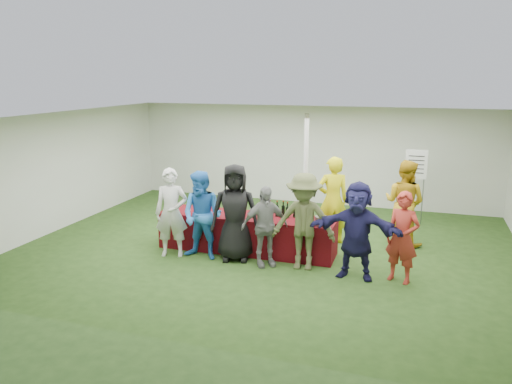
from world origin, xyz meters
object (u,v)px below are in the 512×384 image
(customer_1, at_px, (202,216))
(customer_3, at_px, (265,226))
(serving_table, at_px, (247,233))
(staff_pourer, at_px, (333,200))
(customer_6, at_px, (402,237))
(staff_back, at_px, (404,203))
(customer_0, at_px, (172,213))
(customer_2, at_px, (235,213))
(customer_4, at_px, (304,222))
(customer_5, at_px, (357,230))
(wine_list_sign, at_px, (416,170))
(dump_bucket, at_px, (321,221))

(customer_1, xyz_separation_m, customer_3, (1.25, 0.01, -0.10))
(serving_table, height_order, customer_3, customer_3)
(customer_1, height_order, customer_3, customer_1)
(staff_pourer, height_order, customer_6, staff_pourer)
(staff_back, height_order, customer_0, staff_back)
(staff_pourer, xyz_separation_m, customer_2, (-1.61, -1.58, 0.01))
(customer_6, bearing_deg, customer_4, -161.92)
(customer_4, xyz_separation_m, customer_5, (0.97, -0.12, -0.03))
(staff_back, distance_m, customer_3, 3.20)
(staff_pourer, xyz_separation_m, customer_4, (-0.25, -1.64, -0.03))
(wine_list_sign, bearing_deg, customer_6, -92.03)
(serving_table, distance_m, staff_pourer, 1.96)
(staff_back, distance_m, customer_5, 2.25)
(staff_back, distance_m, customer_6, 2.07)
(wine_list_sign, relative_size, staff_pourer, 0.96)
(dump_bucket, distance_m, staff_back, 2.20)
(dump_bucket, height_order, customer_2, customer_2)
(wine_list_sign, xyz_separation_m, customer_3, (-2.59, -3.74, -0.55))
(staff_back, relative_size, customer_3, 1.18)
(dump_bucket, xyz_separation_m, staff_back, (1.44, 1.66, 0.06))
(wine_list_sign, xyz_separation_m, customer_6, (-0.13, -3.71, -0.51))
(customer_1, height_order, customer_5, customer_5)
(serving_table, relative_size, staff_pourer, 1.92)
(staff_back, distance_m, customer_2, 3.63)
(dump_bucket, distance_m, customer_0, 2.92)
(wine_list_sign, bearing_deg, customer_1, -135.78)
(serving_table, distance_m, customer_0, 1.57)
(wine_list_sign, xyz_separation_m, customer_1, (-3.85, -3.75, -0.45))
(customer_1, distance_m, customer_4, 1.98)
(staff_pourer, bearing_deg, customer_5, 89.67)
(serving_table, relative_size, customer_0, 2.05)
(serving_table, height_order, customer_5, customer_5)
(dump_bucket, height_order, customer_5, customer_5)
(dump_bucket, bearing_deg, customer_0, -170.39)
(customer_0, distance_m, customer_5, 3.59)
(customer_4, bearing_deg, dump_bucket, 51.66)
(staff_back, distance_m, customer_0, 4.82)
(customer_5, bearing_deg, staff_back, 74.85)
(customer_1, height_order, customer_2, customer_2)
(serving_table, distance_m, customer_1, 1.06)
(staff_pourer, height_order, staff_back, staff_pourer)
(customer_3, relative_size, customer_6, 0.96)
(customer_0, distance_m, customer_1, 0.64)
(customer_6, bearing_deg, customer_0, -159.15)
(dump_bucket, distance_m, staff_pourer, 1.28)
(wine_list_sign, height_order, customer_4, customer_4)
(staff_pourer, bearing_deg, customer_3, 37.76)
(customer_4, relative_size, customer_6, 1.13)
(dump_bucket, bearing_deg, customer_5, -33.50)
(serving_table, bearing_deg, customer_5, -16.95)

